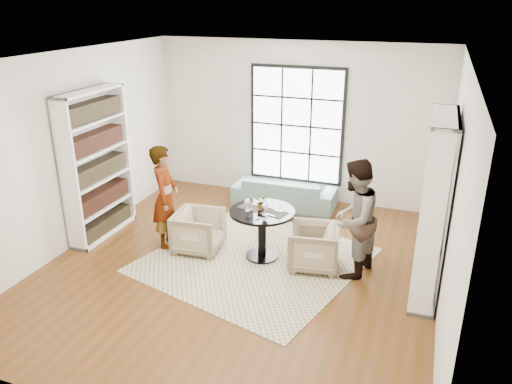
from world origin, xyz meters
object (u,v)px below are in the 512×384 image
at_px(sofa, 284,192).
at_px(person_left, 165,197).
at_px(person_right, 354,219).
at_px(armchair_right, 313,247).
at_px(pedestal_table, 262,224).
at_px(armchair_left, 199,231).
at_px(wine_glass_right, 265,206).
at_px(flower_centerpiece, 262,202).
at_px(wine_glass_left, 247,202).

bearing_deg(sofa, person_left, 58.24).
bearing_deg(person_right, person_left, -73.02).
bearing_deg(armchair_right, sofa, -162.01).
height_order(armchair_right, person_left, person_left).
distance_m(pedestal_table, armchair_right, 0.83).
relative_size(armchair_left, armchair_right, 1.00).
bearing_deg(sofa, person_right, 127.01).
bearing_deg(wine_glass_right, person_left, 179.08).
bearing_deg(sofa, flower_centerpiece, 96.26).
relative_size(armchair_left, flower_centerpiece, 3.09).
distance_m(pedestal_table, wine_glass_left, 0.41).
bearing_deg(person_left, wine_glass_left, -105.45).
distance_m(armchair_left, wine_glass_left, 1.00).
relative_size(pedestal_table, armchair_right, 1.36).
xyz_separation_m(pedestal_table, wine_glass_left, (-0.20, -0.09, 0.35)).
bearing_deg(person_left, wine_glass_right, -107.48).
height_order(pedestal_table, sofa, pedestal_table).
xyz_separation_m(person_left, wine_glass_right, (1.64, -0.03, 0.10)).
distance_m(pedestal_table, wine_glass_right, 0.39).
distance_m(pedestal_table, sofa, 2.08).
relative_size(pedestal_table, person_right, 0.57).
distance_m(armchair_right, person_left, 2.40).
bearing_deg(armchair_left, armchair_right, -91.98).
relative_size(wine_glass_right, flower_centerpiece, 0.85).
bearing_deg(person_left, armchair_right, -104.26).
bearing_deg(wine_glass_left, armchair_left, -178.13).
height_order(armchair_left, wine_glass_right, wine_glass_right).
height_order(armchair_left, flower_centerpiece, flower_centerpiece).
bearing_deg(person_right, pedestal_table, -75.71).
bearing_deg(armchair_right, person_right, 80.76).
distance_m(person_left, wine_glass_left, 1.36).
bearing_deg(wine_glass_left, armchair_right, 3.92).
distance_m(pedestal_table, armchair_left, 1.04).
xyz_separation_m(person_left, wine_glass_left, (1.35, 0.03, 0.09)).
xyz_separation_m(wine_glass_left, flower_centerpiece, (0.19, 0.12, -0.02)).
height_order(person_right, flower_centerpiece, person_right).
relative_size(armchair_right, person_right, 0.42).
bearing_deg(wine_glass_right, armchair_left, 178.62).
bearing_deg(wine_glass_left, person_right, 2.53).
distance_m(armchair_left, flower_centerpiece, 1.15).
height_order(sofa, wine_glass_right, wine_glass_right).
bearing_deg(wine_glass_right, armchair_right, 9.70).
bearing_deg(wine_glass_right, sofa, 99.26).
bearing_deg(wine_glass_right, person_right, 5.49).
bearing_deg(sofa, armchair_left, 70.19).
height_order(pedestal_table, wine_glass_right, wine_glass_right).
height_order(pedestal_table, wine_glass_left, wine_glass_left).
bearing_deg(wine_glass_left, wine_glass_right, -10.28).
xyz_separation_m(sofa, person_right, (1.61, -2.07, 0.57)).
bearing_deg(armchair_right, pedestal_table, -100.64).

